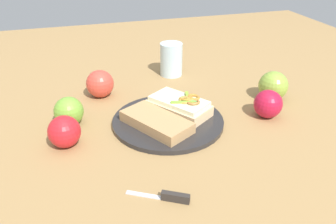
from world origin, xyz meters
name	(u,v)px	position (x,y,z in m)	size (l,w,h in m)	color
ground_plane	(168,123)	(0.00, 0.00, 0.00)	(2.00, 2.00, 0.00)	#987546
plate	(168,121)	(0.00, 0.00, 0.01)	(0.27, 0.27, 0.01)	#262525
sandwich	(180,106)	(-0.02, 0.04, 0.03)	(0.17, 0.15, 0.05)	#E1BE8B
bread_slice_side	(156,122)	(0.02, -0.04, 0.02)	(0.17, 0.08, 0.03)	tan
apple_0	(69,111)	(-0.06, -0.23, 0.04)	(0.07, 0.07, 0.07)	#72A835
apple_1	(268,104)	(0.04, 0.25, 0.04)	(0.07, 0.07, 0.07)	#B61532
apple_2	(100,84)	(-0.20, -0.14, 0.04)	(0.08, 0.08, 0.08)	#D84233
apple_3	(273,86)	(-0.05, 0.31, 0.04)	(0.08, 0.08, 0.08)	#86A73B
apple_4	(64,132)	(0.03, -0.24, 0.04)	(0.07, 0.07, 0.07)	red
drinking_glass	(171,59)	(-0.29, 0.10, 0.05)	(0.07, 0.07, 0.10)	silver
knife	(168,197)	(0.26, -0.08, 0.01)	(0.07, 0.11, 0.02)	silver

